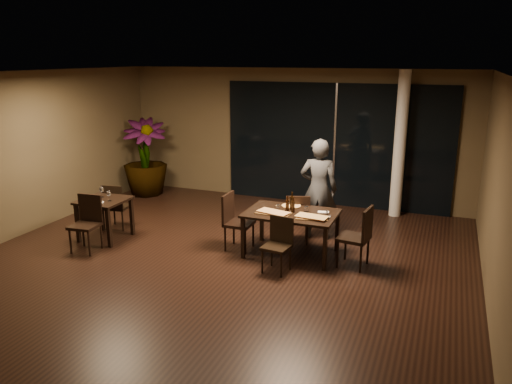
# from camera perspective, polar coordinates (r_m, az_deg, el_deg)

# --- Properties ---
(ground) EXTENTS (8.00, 8.00, 0.00)m
(ground) POSITION_cam_1_polar(r_m,az_deg,el_deg) (8.21, -4.48, -8.13)
(ground) COLOR black
(ground) RESTS_ON ground
(wall_back) EXTENTS (8.00, 0.10, 3.00)m
(wall_back) POSITION_cam_1_polar(r_m,az_deg,el_deg) (11.44, 4.22, 6.46)
(wall_back) COLOR #4A3D27
(wall_back) RESTS_ON ground
(wall_left) EXTENTS (0.10, 8.00, 3.00)m
(wall_left) POSITION_cam_1_polar(r_m,az_deg,el_deg) (10.15, -25.79, 3.82)
(wall_left) COLOR #4A3D27
(wall_left) RESTS_ON ground
(wall_right) EXTENTS (0.10, 8.00, 3.00)m
(wall_right) POSITION_cam_1_polar(r_m,az_deg,el_deg) (7.03, 26.55, -0.85)
(wall_right) COLOR #4A3D27
(wall_right) RESTS_ON ground
(ceiling) EXTENTS (8.00, 8.00, 0.04)m
(ceiling) POSITION_cam_1_polar(r_m,az_deg,el_deg) (7.53, -4.97, 13.44)
(ceiling) COLOR silver
(ceiling) RESTS_ON wall_back
(window_panel) EXTENTS (5.00, 0.06, 2.70)m
(window_panel) POSITION_cam_1_polar(r_m,az_deg,el_deg) (11.13, 9.01, 5.28)
(window_panel) COLOR black
(window_panel) RESTS_ON ground
(column) EXTENTS (0.24, 0.24, 3.00)m
(column) POSITION_cam_1_polar(r_m,az_deg,el_deg) (10.60, 16.10, 5.18)
(column) COLOR silver
(column) RESTS_ON ground
(main_table) EXTENTS (1.50, 1.00, 0.75)m
(main_table) POSITION_cam_1_polar(r_m,az_deg,el_deg) (8.32, 4.06, -2.81)
(main_table) COLOR black
(main_table) RESTS_ON ground
(side_table) EXTENTS (0.80, 0.80, 0.75)m
(side_table) POSITION_cam_1_polar(r_m,az_deg,el_deg) (9.46, -16.98, -1.54)
(side_table) COLOR black
(side_table) RESTS_ON ground
(chair_main_far) EXTENTS (0.53, 0.53, 0.91)m
(chair_main_far) POSITION_cam_1_polar(r_m,az_deg,el_deg) (8.87, 4.77, -2.79)
(chair_main_far) COLOR black
(chair_main_far) RESTS_ON ground
(chair_main_near) EXTENTS (0.44, 0.44, 0.85)m
(chair_main_near) POSITION_cam_1_polar(r_m,az_deg,el_deg) (7.78, 2.60, -5.64)
(chair_main_near) COLOR black
(chair_main_near) RESTS_ON ground
(chair_main_left) EXTENTS (0.46, 0.46, 0.98)m
(chair_main_left) POSITION_cam_1_polar(r_m,az_deg,el_deg) (8.61, -2.48, -3.03)
(chair_main_left) COLOR black
(chair_main_left) RESTS_ON ground
(chair_main_right) EXTENTS (0.52, 0.52, 0.99)m
(chair_main_right) POSITION_cam_1_polar(r_m,az_deg,el_deg) (8.02, 11.73, -4.73)
(chair_main_right) COLOR black
(chair_main_right) RESTS_ON ground
(chair_side_far) EXTENTS (0.48, 0.48, 0.90)m
(chair_side_far) POSITION_cam_1_polar(r_m,az_deg,el_deg) (9.94, -15.77, -1.36)
(chair_side_far) COLOR black
(chair_side_far) RESTS_ON ground
(chair_side_near) EXTENTS (0.49, 0.49, 0.96)m
(chair_side_near) POSITION_cam_1_polar(r_m,az_deg,el_deg) (9.04, -18.71, -3.03)
(chair_side_near) COLOR black
(chair_side_near) RESTS_ON ground
(diner) EXTENTS (0.67, 0.49, 1.85)m
(diner) POSITION_cam_1_polar(r_m,az_deg,el_deg) (9.09, 7.16, 0.32)
(diner) COLOR #323437
(diner) RESTS_ON ground
(potted_plant) EXTENTS (1.39, 1.39, 1.83)m
(potted_plant) POSITION_cam_1_polar(r_m,az_deg,el_deg) (12.22, -12.56, 3.90)
(potted_plant) COLOR #21531B
(potted_plant) RESTS_ON ground
(pizza_board_left) EXTENTS (0.59, 0.33, 0.01)m
(pizza_board_left) POSITION_cam_1_polar(r_m,az_deg,el_deg) (8.20, 2.01, -2.44)
(pizza_board_left) COLOR #462F16
(pizza_board_left) RESTS_ON main_table
(pizza_board_right) EXTENTS (0.55, 0.35, 0.01)m
(pizza_board_right) POSITION_cam_1_polar(r_m,az_deg,el_deg) (8.02, 6.39, -2.95)
(pizza_board_right) COLOR #4C3318
(pizza_board_right) RESTS_ON main_table
(oblong_pizza_left) EXTENTS (0.55, 0.34, 0.02)m
(oblong_pizza_left) POSITION_cam_1_polar(r_m,az_deg,el_deg) (8.20, 2.01, -2.33)
(oblong_pizza_left) COLOR maroon
(oblong_pizza_left) RESTS_ON pizza_board_left
(oblong_pizza_right) EXTENTS (0.51, 0.28, 0.02)m
(oblong_pizza_right) POSITION_cam_1_polar(r_m,az_deg,el_deg) (8.02, 6.39, -2.84)
(oblong_pizza_right) COLOR maroon
(oblong_pizza_right) RESTS_ON pizza_board_right
(round_pizza) EXTENTS (0.32, 0.32, 0.01)m
(round_pizza) POSITION_cam_1_polar(r_m,az_deg,el_deg) (8.61, 4.05, -1.60)
(round_pizza) COLOR #A63312
(round_pizza) RESTS_ON main_table
(bottle_a) EXTENTS (0.06, 0.06, 0.26)m
(bottle_a) POSITION_cam_1_polar(r_m,az_deg,el_deg) (8.31, 3.60, -1.34)
(bottle_a) COLOR black
(bottle_a) RESTS_ON main_table
(bottle_b) EXTENTS (0.06, 0.06, 0.26)m
(bottle_b) POSITION_cam_1_polar(r_m,az_deg,el_deg) (8.26, 4.26, -1.46)
(bottle_b) COLOR black
(bottle_b) RESTS_ON main_table
(bottle_c) EXTENTS (0.07, 0.07, 0.31)m
(bottle_c) POSITION_cam_1_polar(r_m,az_deg,el_deg) (8.40, 4.13, -1.01)
(bottle_c) COLOR black
(bottle_c) RESTS_ON main_table
(tumbler_left) EXTENTS (0.07, 0.07, 0.08)m
(tumbler_left) POSITION_cam_1_polar(r_m,az_deg,el_deg) (8.43, 2.51, -1.72)
(tumbler_left) COLOR white
(tumbler_left) RESTS_ON main_table
(tumbler_right) EXTENTS (0.08, 0.08, 0.09)m
(tumbler_right) POSITION_cam_1_polar(r_m,az_deg,el_deg) (8.33, 5.78, -1.96)
(tumbler_right) COLOR white
(tumbler_right) RESTS_ON main_table
(napkin_near) EXTENTS (0.19, 0.12, 0.01)m
(napkin_near) POSITION_cam_1_polar(r_m,az_deg,el_deg) (8.10, 7.81, -2.83)
(napkin_near) COLOR silver
(napkin_near) RESTS_ON main_table
(napkin_far) EXTENTS (0.20, 0.14, 0.01)m
(napkin_far) POSITION_cam_1_polar(r_m,az_deg,el_deg) (8.33, 7.71, -2.30)
(napkin_far) COLOR white
(napkin_far) RESTS_ON main_table
(wine_glass_a) EXTENTS (0.08, 0.08, 0.19)m
(wine_glass_a) POSITION_cam_1_polar(r_m,az_deg,el_deg) (9.54, -17.22, -0.03)
(wine_glass_a) COLOR white
(wine_glass_a) RESTS_ON side_table
(wine_glass_b) EXTENTS (0.08, 0.08, 0.17)m
(wine_glass_b) POSITION_cam_1_polar(r_m,az_deg,el_deg) (9.27, -16.46, -0.47)
(wine_glass_b) COLOR white
(wine_glass_b) RESTS_ON side_table
(side_napkin) EXTENTS (0.20, 0.15, 0.01)m
(side_napkin) POSITION_cam_1_polar(r_m,az_deg,el_deg) (9.23, -17.61, -1.14)
(side_napkin) COLOR white
(side_napkin) RESTS_ON side_table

